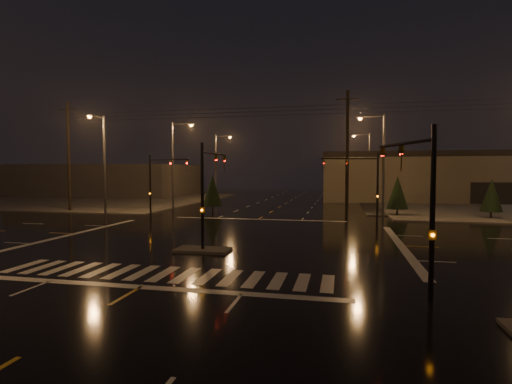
% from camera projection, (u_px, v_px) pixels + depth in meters
% --- Properties ---
extents(ground, '(140.00, 140.00, 0.00)m').
position_uv_depth(ground, '(224.00, 239.00, 26.02)').
color(ground, black).
rests_on(ground, ground).
extents(sidewalk_nw, '(36.00, 36.00, 0.12)m').
position_uv_depth(sidewalk_nw, '(93.00, 200.00, 61.60)').
color(sidewalk_nw, '#484540').
rests_on(sidewalk_nw, ground).
extents(median_island, '(3.00, 1.60, 0.15)m').
position_uv_depth(median_island, '(203.00, 250.00, 22.11)').
color(median_island, '#484540').
rests_on(median_island, ground).
extents(crosswalk, '(15.00, 2.60, 0.01)m').
position_uv_depth(crosswalk, '(163.00, 274.00, 17.24)').
color(crosswalk, beige).
rests_on(crosswalk, ground).
extents(stop_bar_near, '(16.00, 0.50, 0.01)m').
position_uv_depth(stop_bar_near, '(141.00, 287.00, 15.28)').
color(stop_bar_near, beige).
rests_on(stop_bar_near, ground).
extents(stop_bar_far, '(16.00, 0.50, 0.01)m').
position_uv_depth(stop_bar_far, '(258.00, 219.00, 36.76)').
color(stop_bar_far, beige).
rests_on(stop_bar_far, ground).
extents(commercial_block, '(30.00, 18.00, 5.60)m').
position_uv_depth(commercial_block, '(108.00, 180.00, 74.22)').
color(commercial_block, '#3F3A37').
rests_on(commercial_block, ground).
extents(signal_mast_median, '(0.25, 4.59, 6.00)m').
position_uv_depth(signal_mast_median, '(208.00, 183.00, 22.83)').
color(signal_mast_median, black).
rests_on(signal_mast_median, ground).
extents(signal_mast_ne, '(4.84, 1.86, 6.00)m').
position_uv_depth(signal_mast_ne, '(366.00, 179.00, 33.73)').
color(signal_mast_ne, black).
rests_on(signal_mast_ne, ground).
extents(signal_mast_nw, '(4.84, 1.86, 6.00)m').
position_uv_depth(signal_mast_nw, '(158.00, 178.00, 37.71)').
color(signal_mast_nw, black).
rests_on(signal_mast_nw, ground).
extents(signal_mast_se, '(1.55, 3.87, 6.00)m').
position_uv_depth(signal_mast_se, '(420.00, 192.00, 14.17)').
color(signal_mast_se, black).
rests_on(signal_mast_se, ground).
extents(streetlight_1, '(2.77, 0.32, 10.00)m').
position_uv_depth(streetlight_1, '(175.00, 159.00, 45.64)').
color(streetlight_1, '#38383A').
rests_on(streetlight_1, ground).
extents(streetlight_2, '(2.77, 0.32, 10.00)m').
position_uv_depth(streetlight_2, '(218.00, 162.00, 61.26)').
color(streetlight_2, '#38383A').
rests_on(streetlight_2, ground).
extents(streetlight_3, '(2.77, 0.32, 10.00)m').
position_uv_depth(streetlight_3, '(380.00, 157.00, 39.00)').
color(streetlight_3, '#38383A').
rests_on(streetlight_3, ground).
extents(streetlight_4, '(2.77, 0.32, 10.00)m').
position_uv_depth(streetlight_4, '(367.00, 162.00, 58.53)').
color(streetlight_4, '#38383A').
rests_on(streetlight_4, ground).
extents(streetlight_5, '(0.32, 2.77, 10.00)m').
position_uv_depth(streetlight_5, '(103.00, 158.00, 39.99)').
color(streetlight_5, '#38383A').
rests_on(streetlight_5, ground).
extents(utility_pole_0, '(2.20, 0.32, 12.00)m').
position_uv_depth(utility_pole_0, '(69.00, 156.00, 43.98)').
color(utility_pole_0, black).
rests_on(utility_pole_0, ground).
extents(utility_pole_1, '(2.20, 0.32, 12.00)m').
position_uv_depth(utility_pole_1, '(347.00, 153.00, 37.70)').
color(utility_pole_1, black).
rests_on(utility_pole_1, ground).
extents(conifer_0, '(2.09, 2.09, 3.96)m').
position_uv_depth(conifer_0, '(397.00, 192.00, 39.60)').
color(conifer_0, black).
rests_on(conifer_0, ground).
extents(conifer_1, '(1.94, 1.94, 3.73)m').
position_uv_depth(conifer_1, '(491.00, 195.00, 36.90)').
color(conifer_1, black).
rests_on(conifer_1, ground).
extents(conifer_3, '(2.13, 2.13, 4.02)m').
position_uv_depth(conifer_3, '(212.00, 191.00, 42.90)').
color(conifer_3, black).
rests_on(conifer_3, ground).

